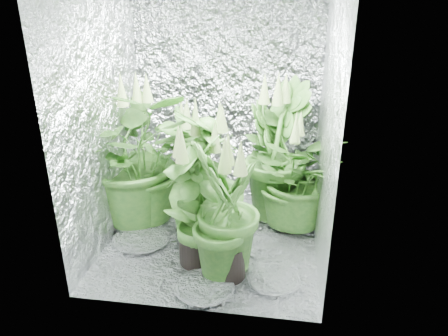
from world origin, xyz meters
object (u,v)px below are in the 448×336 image
plant_e (294,175)px  plant_b (187,163)px  plant_d (207,181)px  plant_g (226,213)px  plant_a (138,155)px  circulation_fan (291,205)px  plant_c (276,152)px  plant_f (197,202)px

plant_e → plant_b: bearing=168.3°
plant_b → plant_d: (0.27, -0.52, 0.09)m
plant_e → plant_g: 0.83m
plant_a → plant_e: plant_a is taller
plant_d → plant_e: bearing=27.6°
plant_a → circulation_fan: 1.33m
plant_a → plant_b: 0.46m
plant_e → plant_g: plant_g is taller
plant_c → plant_e: 0.27m
plant_g → circulation_fan: plant_g is taller
plant_d → circulation_fan: bearing=34.7°
plant_e → plant_d: bearing=-152.4°
plant_b → plant_d: plant_d is taller
plant_g → plant_f: bearing=149.0°
plant_d → plant_e: 0.72m
plant_g → plant_d: bearing=117.0°
plant_d → plant_g: bearing=-63.0°
plant_e → plant_g: bearing=-121.9°
plant_a → circulation_fan: size_ratio=3.49×
plant_b → plant_d: bearing=-62.4°
plant_a → plant_b: bearing=36.7°
plant_a → plant_d: bearing=-23.3°
plant_f → circulation_fan: size_ratio=2.97×
plant_e → plant_a: bearing=-176.9°
plant_c → plant_d: plant_c is taller
circulation_fan → plant_b: bearing=-161.5°
plant_b → circulation_fan: plant_b is taller
circulation_fan → plant_d: bearing=-121.4°
plant_c → circulation_fan: (0.15, -0.09, -0.43)m
plant_c → circulation_fan: bearing=-30.7°
plant_d → circulation_fan: (0.63, 0.43, -0.38)m
plant_d → plant_f: 0.25m
plant_b → plant_g: 1.01m
plant_f → plant_d: bearing=84.5°
plant_c → plant_g: 0.95m
plant_b → plant_c: 0.77m
plant_e → circulation_fan: size_ratio=2.76×
plant_b → plant_a: bearing=-143.3°
plant_d → circulation_fan: 0.85m
circulation_fan → plant_e: bearing=-63.3°
plant_g → circulation_fan: (0.44, 0.81, -0.34)m
plant_e → plant_g: (-0.44, -0.71, 0.02)m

